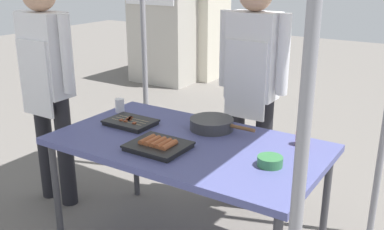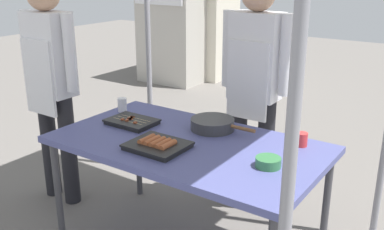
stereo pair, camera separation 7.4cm
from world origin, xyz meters
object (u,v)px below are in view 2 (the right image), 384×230
drink_cup_near_edge (122,105)px  neighbor_stall_right (200,19)px  cooking_wok (213,124)px  stall_table (187,149)px  drink_cup_by_wok (302,139)px  vendor_woman (254,78)px  customer_nearby (51,75)px  tray_grilled_sausages (158,145)px  condiment_bowl (268,162)px  neighbor_stall_left (174,25)px  tray_meat_skewers (132,122)px

drink_cup_near_edge → neighbor_stall_right: (-1.89, 3.84, 0.12)m
cooking_wok → neighbor_stall_right: bearing=124.6°
stall_table → drink_cup_by_wok: 0.67m
vendor_woman → customer_nearby: vendor_woman is taller
tray_grilled_sausages → drink_cup_near_edge: size_ratio=3.34×
vendor_woman → drink_cup_near_edge: bearing=34.7°
vendor_woman → neighbor_stall_right: neighbor_stall_right is taller
cooking_wok → condiment_bowl: size_ratio=3.28×
drink_cup_near_edge → stall_table: bearing=-16.1°
tray_grilled_sausages → customer_nearby: customer_nearby is taller
cooking_wok → vendor_woman: bearing=85.0°
cooking_wok → customer_nearby: (-1.22, -0.25, 0.20)m
customer_nearby → neighbor_stall_right: 4.27m
stall_table → drink_cup_near_edge: (-0.70, 0.20, 0.10)m
cooking_wok → drink_cup_near_edge: bearing=-175.8°
customer_nearby → neighbor_stall_left: bearing=113.2°
neighbor_stall_right → tray_grilled_sausages: bearing=-59.3°
neighbor_stall_left → neighbor_stall_right: (0.11, 0.53, 0.05)m
neighbor_stall_left → tray_grilled_sausages: bearing=-54.6°
stall_table → drink_cup_near_edge: 0.74m
stall_table → tray_grilled_sausages: 0.21m
drink_cup_near_edge → drink_cup_by_wok: 1.29m
neighbor_stall_left → neighbor_stall_right: bearing=78.2°
stall_table → customer_nearby: size_ratio=0.96×
tray_meat_skewers → customer_nearby: customer_nearby is taller
vendor_woman → customer_nearby: 1.46m
customer_nearby → vendor_woman: bearing=30.0°
condiment_bowl → neighbor_stall_right: bearing=127.5°
customer_nearby → neighbor_stall_left: 3.82m
drink_cup_near_edge → customer_nearby: customer_nearby is taller
stall_table → drink_cup_near_edge: size_ratio=16.38×
cooking_wok → tray_grilled_sausages: bearing=-102.0°
condiment_bowl → drink_cup_near_edge: bearing=168.5°
tray_grilled_sausages → neighbor_stall_right: neighbor_stall_right is taller
vendor_woman → customer_nearby: (-1.26, -0.73, -0.01)m
vendor_woman → neighbor_stall_right: (-2.65, 3.31, -0.08)m
stall_table → drink_cup_near_edge: drink_cup_near_edge is taller
tray_grilled_sausages → condiment_bowl: (0.62, 0.14, 0.00)m
stall_table → condiment_bowl: condiment_bowl is taller
tray_meat_skewers → cooking_wok: bearing=24.0°
stall_table → drink_cup_by_wok: (0.58, 0.31, 0.09)m
tray_grilled_sausages → drink_cup_by_wok: drink_cup_by_wok is taller
cooking_wok → customer_nearby: 1.26m
tray_meat_skewers → tray_grilled_sausages: bearing=-29.7°
tray_meat_skewers → cooking_wok: size_ratio=0.72×
neighbor_stall_right → vendor_woman: bearing=-51.3°
cooking_wok → condiment_bowl: cooking_wok is taller
cooking_wok → drink_cup_near_edge: size_ratio=4.47×
drink_cup_near_edge → customer_nearby: size_ratio=0.06×
tray_grilled_sausages → tray_meat_skewers: size_ratio=1.04×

